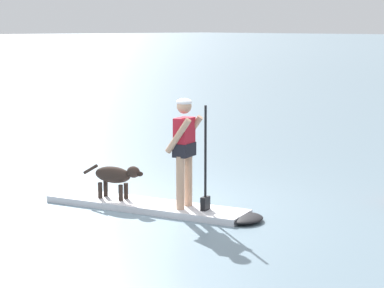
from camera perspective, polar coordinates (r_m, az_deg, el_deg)
The scene contains 4 objects.
ground_plane at distance 11.50m, azimuth -3.59°, elevation -4.98°, with size 400.00×400.00×0.00m, color slate.
paddleboard at distance 11.38m, azimuth -2.60°, elevation -4.87°, with size 3.58×1.76×0.10m.
person_paddler at distance 10.96m, azimuth -0.53°, elevation -0.09°, with size 0.67×0.58×1.64m.
dog at distance 11.68m, azimuth -5.89°, elevation -2.45°, with size 1.07×0.44×0.55m.
Camera 1 is at (8.49, -7.25, 2.80)m, focal length 69.49 mm.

